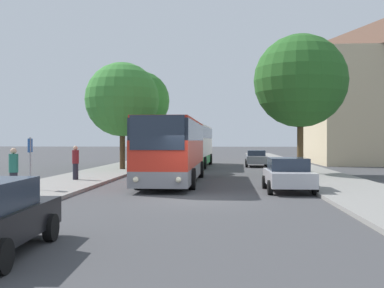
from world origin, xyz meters
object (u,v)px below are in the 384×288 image
bus_front (174,149)px  tree_right_near (300,81)px  parked_car_right_far (256,158)px  pedestrian_waiting_far (14,171)px  bus_stop_sign (30,157)px  bus_middle (193,145)px  parked_car_right_near (288,174)px  tree_left_far (122,100)px  pedestrian_waiting_near (76,162)px  tree_left_near (140,101)px

bus_front → tree_right_near: tree_right_near is taller
parked_car_right_far → pedestrian_waiting_far: bearing=65.7°
bus_stop_sign → pedestrian_waiting_far: 1.95m
bus_middle → tree_right_near: size_ratio=1.35×
bus_middle → parked_car_right_near: size_ratio=3.06×
bus_stop_sign → pedestrian_waiting_far: bus_stop_sign is taller
parked_car_right_far → tree_right_near: bearing=104.1°
tree_left_far → tree_right_near: tree_right_near is taller
bus_middle → pedestrian_waiting_near: size_ratio=6.61×
tree_left_near → tree_right_near: 17.14m
parked_car_right_far → tree_left_far: size_ratio=0.56×
parked_car_right_far → tree_left_near: (-10.58, 1.55, 5.19)m
bus_front → bus_middle: size_ratio=0.95×
bus_front → tree_left_near: tree_left_near is taller
bus_stop_sign → tree_right_near: (13.41, 10.58, 4.58)m
bus_front → parked_car_right_near: 6.84m
parked_car_right_far → pedestrian_waiting_far: size_ratio=2.42×
parked_car_right_far → pedestrian_waiting_near: pedestrian_waiting_near is taller
tree_left_far → tree_right_near: (12.54, -3.54, 0.80)m
pedestrian_waiting_near → tree_left_far: tree_left_far is taller
bus_stop_sign → tree_left_near: tree_left_near is taller
parked_car_right_near → tree_right_near: 10.98m
pedestrian_waiting_far → tree_left_near: size_ratio=0.21×
bus_front → tree_left_far: size_ratio=1.46×
parked_car_right_far → tree_right_near: (2.12, -9.96, 5.39)m
pedestrian_waiting_far → bus_middle: bearing=173.3°
parked_car_right_near → tree_left_far: tree_left_far is taller
parked_car_right_near → parked_car_right_far: (0.00, 19.30, -0.02)m
bus_front → parked_car_right_far: bearing=70.8°
bus_middle → bus_stop_sign: 21.03m
bus_stop_sign → tree_left_near: bearing=88.2°
parked_car_right_far → pedestrian_waiting_near: 19.07m
bus_front → pedestrian_waiting_far: size_ratio=6.32×
bus_stop_sign → parked_car_right_far: bearing=61.2°
tree_right_near → parked_car_right_near: bearing=-102.8°
bus_middle → pedestrian_waiting_near: bearing=-107.3°
parked_car_right_far → parked_car_right_near: bearing=92.1°
pedestrian_waiting_near → bus_front: bearing=-97.9°
parked_car_right_near → pedestrian_waiting_near: (-10.92, 3.66, 0.31)m
tree_left_near → tree_right_near: bearing=-42.2°
tree_left_far → bus_stop_sign: bearing=-93.5°
bus_front → bus_middle: bus_middle is taller
parked_car_right_far → tree_left_near: 11.89m
bus_middle → pedestrian_waiting_far: size_ratio=6.63×
bus_stop_sign → tree_right_near: bearing=38.3°
parked_car_right_near → tree_right_near: tree_right_near is taller
parked_car_right_near → parked_car_right_far: 19.30m
bus_stop_sign → pedestrian_waiting_near: 4.93m
parked_car_right_far → bus_stop_sign: (-11.29, -20.53, 0.81)m
bus_stop_sign → pedestrian_waiting_far: (0.15, -1.88, -0.48)m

